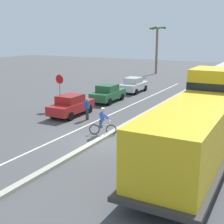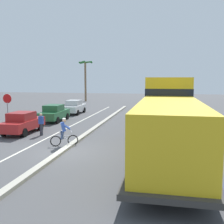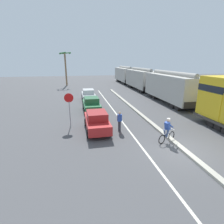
# 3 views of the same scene
# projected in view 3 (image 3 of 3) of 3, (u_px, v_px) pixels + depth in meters

# --- Properties ---
(ground_plane) EXTENTS (120.00, 120.00, 0.00)m
(ground_plane) POSITION_uv_depth(u_px,v_px,m) (181.00, 149.00, 11.19)
(ground_plane) COLOR #4C4C4F
(median_curb) EXTENTS (0.36, 36.00, 0.16)m
(median_curb) POSITION_uv_depth(u_px,v_px,m) (146.00, 119.00, 16.81)
(median_curb) COLOR #B2AD9E
(median_curb) RESTS_ON ground
(lane_stripe) EXTENTS (0.14, 36.00, 0.01)m
(lane_stripe) POSITION_uv_depth(u_px,v_px,m) (122.00, 121.00, 16.39)
(lane_stripe) COLOR silver
(lane_stripe) RESTS_ON ground
(hopper_car_lead) EXTENTS (2.90, 10.60, 4.18)m
(hopper_car_lead) POSITION_uv_depth(u_px,v_px,m) (171.00, 87.00, 23.11)
(hopper_car_lead) COLOR #ABA9A1
(hopper_car_lead) RESTS_ON ground
(hopper_car_middle) EXTENTS (2.90, 10.60, 4.18)m
(hopper_car_middle) POSITION_uv_depth(u_px,v_px,m) (140.00, 79.00, 34.03)
(hopper_car_middle) COLOR #A3A199
(hopper_car_middle) RESTS_ON ground
(hopper_car_trailing) EXTENTS (2.90, 10.60, 4.18)m
(hopper_car_trailing) POSITION_uv_depth(u_px,v_px,m) (125.00, 75.00, 44.95)
(hopper_car_trailing) COLOR #AFACA4
(hopper_car_trailing) RESTS_ON ground
(parked_car_red) EXTENTS (1.89, 4.23, 1.62)m
(parked_car_red) POSITION_uv_depth(u_px,v_px,m) (97.00, 121.00, 13.97)
(parked_car_red) COLOR red
(parked_car_red) RESTS_ON ground
(parked_car_green) EXTENTS (1.90, 4.23, 1.62)m
(parked_car_green) POSITION_uv_depth(u_px,v_px,m) (91.00, 104.00, 19.40)
(parked_car_green) COLOR #286B3D
(parked_car_green) RESTS_ON ground
(parked_car_white) EXTENTS (1.87, 4.22, 1.62)m
(parked_car_white) POSITION_uv_depth(u_px,v_px,m) (88.00, 95.00, 24.77)
(parked_car_white) COLOR silver
(parked_car_white) RESTS_ON ground
(cyclist) EXTENTS (1.58, 0.79, 1.71)m
(cyclist) POSITION_uv_depth(u_px,v_px,m) (167.00, 131.00, 11.98)
(cyclist) COLOR black
(cyclist) RESTS_ON ground
(stop_sign) EXTENTS (0.76, 0.08, 2.88)m
(stop_sign) POSITION_uv_depth(u_px,v_px,m) (69.00, 104.00, 14.57)
(stop_sign) COLOR gray
(stop_sign) RESTS_ON ground
(palm_tree_near) EXTENTS (2.71, 2.72, 7.42)m
(palm_tree_near) POSITION_uv_depth(u_px,v_px,m) (65.00, 61.00, 38.85)
(palm_tree_near) COLOR #846647
(palm_tree_near) RESTS_ON ground
(pedestrian_by_cars) EXTENTS (0.34, 0.22, 1.62)m
(pedestrian_by_cars) POSITION_uv_depth(u_px,v_px,m) (120.00, 121.00, 13.84)
(pedestrian_by_cars) COLOR #33333D
(pedestrian_by_cars) RESTS_ON ground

